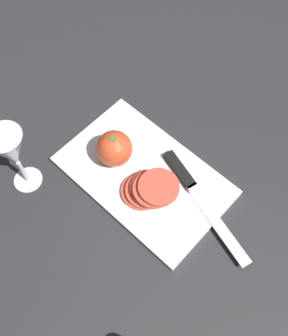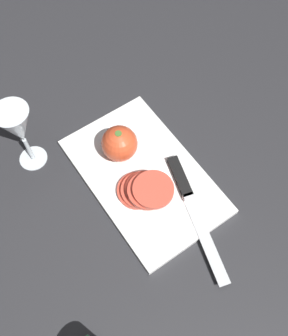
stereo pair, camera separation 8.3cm
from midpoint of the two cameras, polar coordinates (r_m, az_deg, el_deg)
ground_plane at (r=0.87m, az=-5.41°, el=-1.28°), size 3.00×3.00×0.00m
cutting_board at (r=0.86m, az=-2.74°, el=-1.41°), size 0.36×0.23×0.01m
wine_glass at (r=0.81m, az=-21.46°, el=1.94°), size 0.07×0.07×0.18m
whole_tomato at (r=0.85m, az=-7.12°, el=2.57°), size 0.08×0.08×0.08m
knife at (r=0.84m, az=3.70°, el=-2.38°), size 0.28×0.10×0.01m
tomato_slice_stack_near at (r=0.81m, az=-2.07°, el=-3.39°), size 0.12×0.10×0.05m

